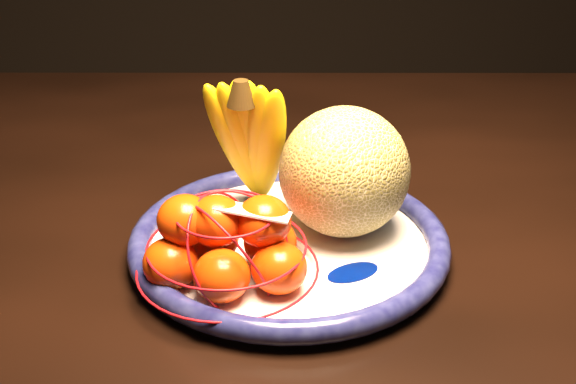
{
  "coord_description": "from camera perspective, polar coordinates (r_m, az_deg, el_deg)",
  "views": [
    {
      "loc": [
        -0.34,
        -0.7,
        1.21
      ],
      "look_at": [
        -0.27,
        -0.03,
        0.86
      ],
      "focal_mm": 45.0,
      "sensor_mm": 36.0,
      "label": 1
    }
  ],
  "objects": [
    {
      "name": "mandarin_bag",
      "position": [
        0.71,
        -4.81,
        -4.2
      ],
      "size": [
        0.23,
        0.23,
        0.11
      ],
      "rotation": [
        0.0,
        0.0,
        -0.33
      ],
      "color": "#FB3500",
      "rests_on": "fruit_bowl"
    },
    {
      "name": "price_tag",
      "position": [
        0.68,
        -2.79,
        -1.54
      ],
      "size": [
        0.08,
        0.05,
        0.01
      ],
      "primitive_type": "cube",
      "rotation": [
        -0.14,
        0.1,
        -0.3
      ],
      "color": "white",
      "rests_on": "mandarin_bag"
    },
    {
      "name": "cantaloupe",
      "position": [
        0.78,
        4.47,
        1.61
      ],
      "size": [
        0.14,
        0.14,
        0.14
      ],
      "primitive_type": "sphere",
      "color": "olive",
      "rests_on": "fruit_bowl"
    },
    {
      "name": "banana_bunch",
      "position": [
        0.81,
        -2.87,
        4.32
      ],
      "size": [
        0.12,
        0.12,
        0.18
      ],
      "rotation": [
        0.0,
        0.0,
        -0.36
      ],
      "color": "#DBC406",
      "rests_on": "fruit_bowl"
    },
    {
      "name": "fruit_bowl",
      "position": [
        0.79,
        0.08,
        -3.98
      ],
      "size": [
        0.35,
        0.35,
        0.03
      ],
      "rotation": [
        0.0,
        0.0,
        -0.23
      ],
      "color": "white",
      "rests_on": "dining_table"
    },
    {
      "name": "dining_table",
      "position": [
        1.0,
        12.35,
        -3.76
      ],
      "size": [
        1.68,
        1.12,
        0.79
      ],
      "rotation": [
        0.0,
        0.0,
        -0.11
      ],
      "color": "black",
      "rests_on": "ground"
    }
  ]
}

